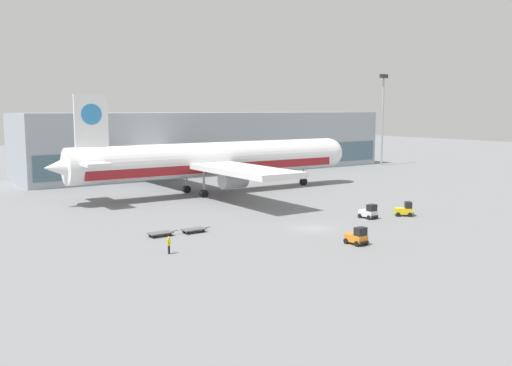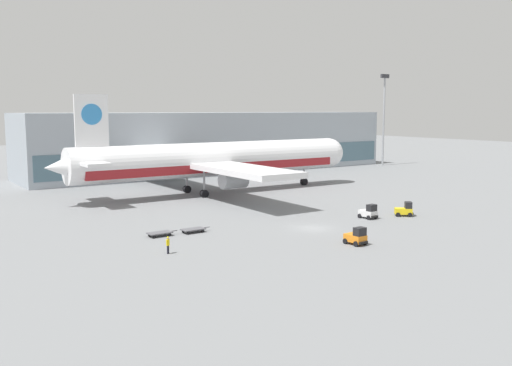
{
  "view_description": "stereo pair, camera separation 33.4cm",
  "coord_description": "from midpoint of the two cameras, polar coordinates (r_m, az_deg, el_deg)",
  "views": [
    {
      "loc": [
        -45.55,
        -53.1,
        14.64
      ],
      "look_at": [
        1.67,
        14.74,
        4.0
      ],
      "focal_mm": 40.0,
      "sensor_mm": 36.0,
      "label": 1
    },
    {
      "loc": [
        -45.28,
        -53.29,
        14.64
      ],
      "look_at": [
        1.67,
        14.74,
        4.0
      ],
      "focal_mm": 40.0,
      "sensor_mm": 36.0,
      "label": 2
    }
  ],
  "objects": [
    {
      "name": "ground_plane",
      "position": [
        71.46,
        5.77,
        -4.53
      ],
      "size": [
        400.0,
        400.0,
        0.0
      ],
      "primitive_type": "plane",
      "color": "slate"
    },
    {
      "name": "terminal_building",
      "position": [
        136.44,
        -3.97,
        4.1
      ],
      "size": [
        90.0,
        18.2,
        14.0
      ],
      "color": "#9EA8B2",
      "rests_on": "ground_plane"
    },
    {
      "name": "light_mast",
      "position": [
        154.59,
        12.73,
        6.84
      ],
      "size": [
        2.8,
        0.5,
        23.86
      ],
      "color": "#9EA0A5",
      "rests_on": "ground_plane"
    },
    {
      "name": "airplane_main",
      "position": [
        99.94,
        -4.31,
        2.26
      ],
      "size": [
        58.07,
        48.12,
        17.0
      ],
      "rotation": [
        0.0,
        0.0,
        -0.02
      ],
      "color": "white",
      "rests_on": "ground_plane"
    },
    {
      "name": "baggage_tug_foreground",
      "position": [
        63.41,
        10.17,
        -5.32
      ],
      "size": [
        1.69,
        2.49,
        2.0
      ],
      "rotation": [
        0.0,
        0.0,
        -1.55
      ],
      "color": "orange",
      "rests_on": "ground_plane"
    },
    {
      "name": "baggage_tug_mid",
      "position": [
        78.71,
        11.34,
        -2.88
      ],
      "size": [
        1.74,
        2.52,
        2.0
      ],
      "rotation": [
        0.0,
        0.0,
        -1.53
      ],
      "color": "silver",
      "rests_on": "ground_plane"
    },
    {
      "name": "baggage_tug_far",
      "position": [
        81.71,
        14.76,
        -2.61
      ],
      "size": [
        2.78,
        2.68,
        2.0
      ],
      "rotation": [
        0.0,
        0.0,
        -0.7
      ],
      "color": "yellow",
      "rests_on": "ground_plane"
    },
    {
      "name": "baggage_dolly_lead",
      "position": [
        67.49,
        -9.46,
        -4.96
      ],
      "size": [
        3.71,
        1.54,
        0.48
      ],
      "rotation": [
        0.0,
        0.0,
        0.02
      ],
      "color": "#56565B",
      "rests_on": "ground_plane"
    },
    {
      "name": "baggage_dolly_second",
      "position": [
        68.95,
        -6.16,
        -4.64
      ],
      "size": [
        3.71,
        1.54,
        0.48
      ],
      "rotation": [
        0.0,
        0.0,
        0.02
      ],
      "color": "#56565B",
      "rests_on": "ground_plane"
    },
    {
      "name": "ground_crew_near",
      "position": [
        59.2,
        -8.64,
        -6.0
      ],
      "size": [
        0.47,
        0.4,
        1.81
      ],
      "rotation": [
        0.0,
        0.0,
        0.67
      ],
      "color": "black",
      "rests_on": "ground_plane"
    },
    {
      "name": "traffic_cone_near",
      "position": [
        81.92,
        11.68,
        -2.88
      ],
      "size": [
        0.4,
        0.4,
        0.67
      ],
      "color": "black",
      "rests_on": "ground_plane"
    }
  ]
}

